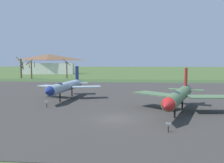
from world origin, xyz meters
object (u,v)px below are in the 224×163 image
info_placard_front_left (168,127)px  visitor_building (49,64)px  info_placard_rear_left (47,104)px  jet_fighter_rear_left (66,86)px  jet_fighter_front_left (179,96)px

info_placard_front_left → visitor_building: visitor_building is taller
info_placard_rear_left → info_placard_front_left: bearing=-34.2°
info_placard_front_left → jet_fighter_rear_left: size_ratio=0.06×
jet_fighter_rear_left → info_placard_rear_left: (-0.47, -7.03, -1.57)m
info_placard_front_left → info_placard_rear_left: size_ratio=0.95×
jet_fighter_rear_left → visitor_building: visitor_building is taller
jet_fighter_front_left → info_placard_rear_left: size_ratio=15.58×
jet_fighter_rear_left → jet_fighter_front_left: bearing=-28.8°
info_placard_rear_left → visitor_building: 95.61m
info_placard_front_left → visitor_building: (-47.24, 99.39, 4.47)m
visitor_building → info_placard_rear_left: bearing=-69.8°
info_placard_front_left → visitor_building: bearing=115.4°
visitor_building → jet_fighter_rear_left: bearing=-68.0°
info_placard_front_left → info_placard_rear_left: (-14.32, 9.74, 0.03)m
info_placard_front_left → info_placard_rear_left: 17.32m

